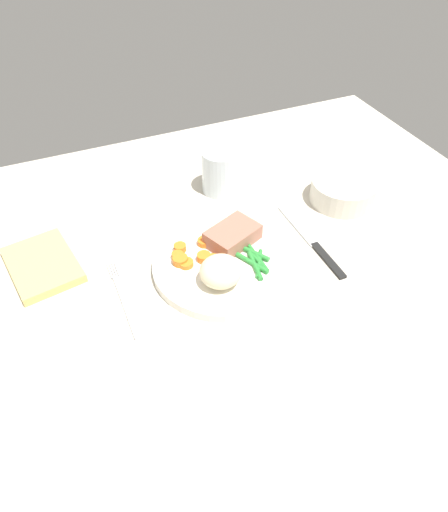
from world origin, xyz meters
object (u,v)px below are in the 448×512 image
(knife, at_px, (312,241))
(napkin, at_px, (42,265))
(dinner_plate, at_px, (224,264))
(fork, at_px, (124,298))
(water_glass, at_px, (221,174))
(salad_bowl, at_px, (343,190))
(meat_portion, at_px, (233,235))

(knife, relative_size, napkin, 1.48)
(dinner_plate, height_order, knife, dinner_plate)
(fork, distance_m, water_glass, 0.33)
(dinner_plate, bearing_deg, salad_bowl, 16.02)
(fork, bearing_deg, meat_portion, 8.81)
(meat_portion, bearing_deg, dinner_plate, -130.60)
(meat_portion, bearing_deg, water_glass, 73.29)
(dinner_plate, distance_m, water_glass, 0.22)
(water_glass, height_order, napkin, water_glass)
(salad_bowl, distance_m, napkin, 0.55)
(dinner_plate, xyz_separation_m, salad_bowl, (0.28, 0.08, 0.02))
(knife, bearing_deg, salad_bowl, 40.25)
(meat_portion, height_order, napkin, meat_portion)
(fork, bearing_deg, water_glass, 37.40)
(water_glass, distance_m, salad_bowl, 0.23)
(salad_bowl, height_order, napkin, salad_bowl)
(knife, bearing_deg, napkin, 169.15)
(knife, distance_m, water_glass, 0.23)
(meat_portion, relative_size, napkin, 0.62)
(meat_portion, xyz_separation_m, salad_bowl, (0.25, 0.04, -0.00))
(dinner_plate, height_order, meat_portion, meat_portion)
(salad_bowl, bearing_deg, fork, -169.52)
(water_glass, relative_size, napkin, 0.62)
(meat_portion, bearing_deg, napkin, 165.32)
(meat_portion, height_order, salad_bowl, same)
(water_glass, relative_size, salad_bowl, 0.71)
(dinner_plate, bearing_deg, fork, -179.13)
(dinner_plate, height_order, napkin, dinner_plate)
(salad_bowl, xyz_separation_m, napkin, (-0.55, 0.04, -0.02))
(knife, bearing_deg, fork, -175.65)
(meat_portion, height_order, fork, meat_portion)
(knife, bearing_deg, water_glass, 116.05)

